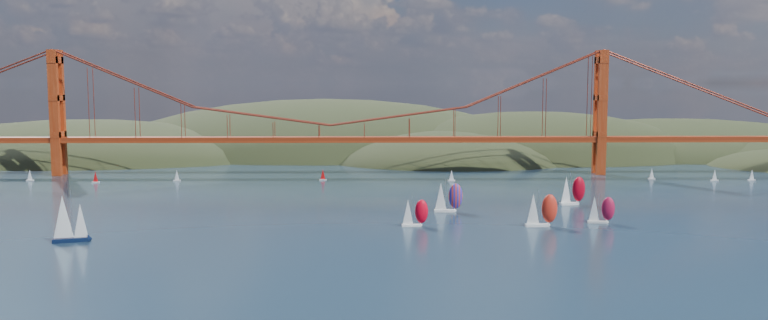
{
  "coord_description": "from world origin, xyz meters",
  "views": [
    {
      "loc": [
        18.27,
        -151.25,
        40.47
      ],
      "look_at": [
        22.26,
        90.0,
        15.66
      ],
      "focal_mm": 35.0,
      "sensor_mm": 36.0,
      "label": 1
    }
  ],
  "objects_px": {
    "racer_3": "(572,190)",
    "racer_rwb": "(448,197)",
    "sloop_navy": "(68,219)",
    "racer_2": "(601,209)",
    "racer_0": "(414,212)",
    "racer_1": "(541,209)"
  },
  "relations": [
    {
      "from": "sloop_navy",
      "to": "racer_1",
      "type": "distance_m",
      "value": 126.91
    },
    {
      "from": "sloop_navy",
      "to": "racer_rwb",
      "type": "relative_size",
      "value": 1.3
    },
    {
      "from": "racer_1",
      "to": "racer_0",
      "type": "bearing_deg",
      "value": 174.84
    },
    {
      "from": "racer_1",
      "to": "racer_2",
      "type": "relative_size",
      "value": 1.19
    },
    {
      "from": "racer_1",
      "to": "racer_2",
      "type": "height_order",
      "value": "racer_1"
    },
    {
      "from": "racer_rwb",
      "to": "racer_1",
      "type": "bearing_deg",
      "value": -46.1
    },
    {
      "from": "racer_1",
      "to": "racer_2",
      "type": "distance_m",
      "value": 19.15
    },
    {
      "from": "sloop_navy",
      "to": "racer_2",
      "type": "height_order",
      "value": "sloop_navy"
    },
    {
      "from": "racer_1",
      "to": "racer_rwb",
      "type": "height_order",
      "value": "racer_1"
    },
    {
      "from": "racer_0",
      "to": "racer_3",
      "type": "relative_size",
      "value": 0.81
    },
    {
      "from": "racer_1",
      "to": "racer_rwb",
      "type": "xyz_separation_m",
      "value": [
        -23.95,
        24.49,
        -0.06
      ]
    },
    {
      "from": "racer_0",
      "to": "racer_3",
      "type": "height_order",
      "value": "racer_3"
    },
    {
      "from": "racer_1",
      "to": "racer_3",
      "type": "distance_m",
      "value": 42.25
    },
    {
      "from": "racer_0",
      "to": "racer_3",
      "type": "bearing_deg",
      "value": 28.98
    },
    {
      "from": "racer_2",
      "to": "racer_rwb",
      "type": "bearing_deg",
      "value": 161.8
    },
    {
      "from": "racer_0",
      "to": "racer_2",
      "type": "relative_size",
      "value": 0.99
    },
    {
      "from": "racer_3",
      "to": "racer_rwb",
      "type": "height_order",
      "value": "racer_3"
    },
    {
      "from": "sloop_navy",
      "to": "racer_0",
      "type": "distance_m",
      "value": 91.8
    },
    {
      "from": "racer_1",
      "to": "racer_3",
      "type": "height_order",
      "value": "racer_3"
    },
    {
      "from": "racer_0",
      "to": "racer_1",
      "type": "height_order",
      "value": "racer_1"
    },
    {
      "from": "racer_3",
      "to": "racer_rwb",
      "type": "relative_size",
      "value": 1.03
    },
    {
      "from": "racer_2",
      "to": "racer_rwb",
      "type": "xyz_separation_m",
      "value": [
        -42.47,
        19.73,
        0.74
      ]
    }
  ]
}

